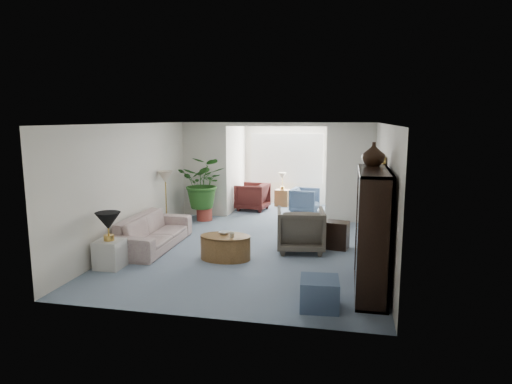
% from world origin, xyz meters
% --- Properties ---
extents(floor, '(6.00, 6.00, 0.00)m').
position_xyz_m(floor, '(0.00, 0.00, 0.00)').
color(floor, '#7D92A6').
rests_on(floor, ground).
extents(sunroom_floor, '(2.60, 2.60, 0.00)m').
position_xyz_m(sunroom_floor, '(0.00, 4.10, 0.00)').
color(sunroom_floor, '#7D92A6').
rests_on(sunroom_floor, ground).
extents(back_pier_left, '(1.20, 0.12, 2.50)m').
position_xyz_m(back_pier_left, '(-1.90, 3.00, 1.25)').
color(back_pier_left, white).
rests_on(back_pier_left, ground).
extents(back_pier_right, '(1.20, 0.12, 2.50)m').
position_xyz_m(back_pier_right, '(1.90, 3.00, 1.25)').
color(back_pier_right, white).
rests_on(back_pier_right, ground).
extents(back_header, '(2.60, 0.12, 0.10)m').
position_xyz_m(back_header, '(0.00, 3.00, 2.45)').
color(back_header, white).
rests_on(back_header, back_pier_left).
extents(window_pane, '(2.20, 0.02, 1.50)m').
position_xyz_m(window_pane, '(0.00, 5.18, 1.40)').
color(window_pane, white).
extents(window_blinds, '(2.20, 0.02, 1.50)m').
position_xyz_m(window_blinds, '(0.00, 5.15, 1.40)').
color(window_blinds, white).
extents(framed_picture, '(0.04, 0.50, 0.40)m').
position_xyz_m(framed_picture, '(2.46, -0.10, 1.70)').
color(framed_picture, '#B4AA90').
extents(sofa, '(0.90, 2.25, 0.65)m').
position_xyz_m(sofa, '(-2.00, -0.08, 0.33)').
color(sofa, beige).
rests_on(sofa, ground).
extents(end_table, '(0.46, 0.46, 0.50)m').
position_xyz_m(end_table, '(-2.20, -1.43, 0.25)').
color(end_table, silver).
rests_on(end_table, ground).
extents(table_lamp, '(0.44, 0.44, 0.30)m').
position_xyz_m(table_lamp, '(-2.20, -1.43, 0.85)').
color(table_lamp, black).
rests_on(table_lamp, end_table).
extents(floor_lamp, '(0.36, 0.36, 0.28)m').
position_xyz_m(floor_lamp, '(-2.32, 1.37, 1.25)').
color(floor_lamp, beige).
rests_on(floor_lamp, ground).
extents(coffee_table, '(1.16, 1.16, 0.45)m').
position_xyz_m(coffee_table, '(-0.35, -0.53, 0.23)').
color(coffee_table, '#905F34').
rests_on(coffee_table, ground).
extents(coffee_bowl, '(0.24, 0.24, 0.05)m').
position_xyz_m(coffee_bowl, '(-0.40, -0.43, 0.47)').
color(coffee_bowl, white).
rests_on(coffee_bowl, coffee_table).
extents(coffee_cup, '(0.12, 0.12, 0.09)m').
position_xyz_m(coffee_cup, '(-0.20, -0.63, 0.49)').
color(coffee_cup, beige).
rests_on(coffee_cup, coffee_table).
extents(wingback_chair, '(1.05, 1.07, 0.85)m').
position_xyz_m(wingback_chair, '(0.96, 0.30, 0.43)').
color(wingback_chair, '#635B4E').
rests_on(wingback_chair, ground).
extents(side_table_dark, '(0.52, 0.45, 0.55)m').
position_xyz_m(side_table_dark, '(1.66, 0.60, 0.28)').
color(side_table_dark, black).
rests_on(side_table_dark, ground).
extents(entertainment_cabinet, '(0.45, 1.68, 1.86)m').
position_xyz_m(entertainment_cabinet, '(2.23, -1.59, 0.93)').
color(entertainment_cabinet, black).
rests_on(entertainment_cabinet, ground).
extents(cabinet_urn, '(0.36, 0.36, 0.37)m').
position_xyz_m(cabinet_urn, '(2.23, -1.09, 2.05)').
color(cabinet_urn, black).
rests_on(cabinet_urn, entertainment_cabinet).
extents(ottoman, '(0.57, 0.57, 0.42)m').
position_xyz_m(ottoman, '(1.52, -2.37, 0.21)').
color(ottoman, slate).
rests_on(ottoman, ground).
extents(plant_pot, '(0.40, 0.40, 0.32)m').
position_xyz_m(plant_pot, '(-1.75, 2.46, 0.16)').
color(plant_pot, '#9B382D').
rests_on(plant_pot, ground).
extents(house_plant, '(1.19, 1.03, 1.32)m').
position_xyz_m(house_plant, '(-1.75, 2.46, 0.98)').
color(house_plant, '#285B1F').
rests_on(house_plant, plant_pot).
extents(sunroom_chair_blue, '(0.83, 0.82, 0.68)m').
position_xyz_m(sunroom_chair_blue, '(0.68, 4.00, 0.34)').
color(sunroom_chair_blue, slate).
rests_on(sunroom_chair_blue, ground).
extents(sunroom_chair_maroon, '(0.95, 0.93, 0.77)m').
position_xyz_m(sunroom_chair_maroon, '(-0.82, 4.00, 0.39)').
color(sunroom_chair_maroon, '#54211C').
rests_on(sunroom_chair_maroon, ground).
extents(sunroom_table, '(0.44, 0.37, 0.50)m').
position_xyz_m(sunroom_table, '(-0.07, 4.75, 0.25)').
color(sunroom_table, '#905F34').
rests_on(sunroom_table, ground).
extents(shelf_clutter, '(0.30, 1.17, 1.06)m').
position_xyz_m(shelf_clutter, '(2.18, -1.54, 0.94)').
color(shelf_clutter, black).
rests_on(shelf_clutter, entertainment_cabinet).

